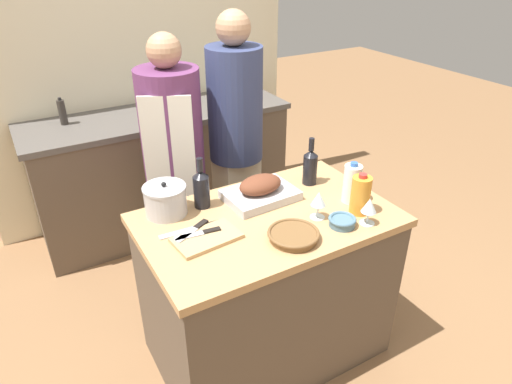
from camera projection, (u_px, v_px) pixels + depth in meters
ground_plane at (266, 347)px, 2.59m from camera, size 12.00×12.00×0.00m
kitchen_island at (267, 287)px, 2.38m from camera, size 1.20×0.75×0.87m
back_counter at (164, 170)px, 3.52m from camera, size 1.92×0.60×0.93m
back_wall at (137, 55)px, 3.39m from camera, size 2.42×0.10×2.55m
roasting_pan at (260, 190)px, 2.29m from camera, size 0.36×0.27×0.13m
wicker_basket at (294, 235)px, 2.00m from camera, size 0.23×0.23×0.04m
cutting_board at (207, 238)px, 2.00m from camera, size 0.30×0.20×0.02m
stock_pot at (165, 200)px, 2.16m from camera, size 0.20×0.20×0.17m
mixing_bowl at (342, 221)px, 2.09m from camera, size 0.13×0.13×0.04m
juice_jug at (361, 195)px, 2.16m from camera, size 0.09×0.09×0.21m
milk_jug at (352, 183)px, 2.25m from camera, size 0.09×0.09×0.21m
wine_bottle_green at (310, 166)px, 2.41m from camera, size 0.08×0.08×0.26m
wine_bottle_dark at (201, 188)px, 2.20m from camera, size 0.08×0.08×0.26m
wine_glass_left at (319, 200)px, 2.11m from camera, size 0.07×0.07×0.14m
wine_glass_right at (369, 206)px, 2.07m from camera, size 0.07×0.07×0.13m
knife_chef at (193, 229)px, 2.07m from camera, size 0.29×0.04×0.01m
knife_paring at (200, 233)px, 2.01m from camera, size 0.21×0.05×0.01m
knife_bread at (193, 230)px, 2.03m from camera, size 0.19×0.12×0.01m
condiment_bottle_tall at (216, 96)px, 3.40m from camera, size 0.05×0.05×0.17m
condiment_bottle_short at (62, 112)px, 3.06m from camera, size 0.05×0.05×0.19m
person_cook_aproned at (174, 160)px, 2.69m from camera, size 0.38×0.40×1.61m
person_cook_guest at (236, 138)px, 2.83m from camera, size 0.33×0.33×1.70m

